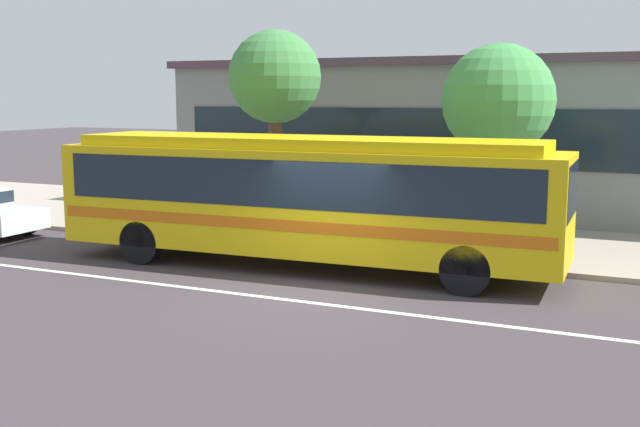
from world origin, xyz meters
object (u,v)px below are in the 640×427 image
(transit_bus, at_px, (305,192))
(pedestrian_walking_along_curb, at_px, (287,200))
(pedestrian_waiting_near_sign, at_px, (269,201))
(street_tree_mid_block, at_px, (498,102))
(bus_stop_sign, at_px, (462,185))
(street_tree_near_stop, at_px, (275,79))

(transit_bus, relative_size, pedestrian_walking_along_curb, 6.75)
(pedestrian_waiting_near_sign, relative_size, street_tree_mid_block, 0.33)
(transit_bus, xyz_separation_m, pedestrian_walking_along_curb, (-1.83, 2.68, -0.59))
(transit_bus, distance_m, bus_stop_sign, 3.56)
(pedestrian_walking_along_curb, bearing_deg, bus_stop_sign, -10.27)
(transit_bus, distance_m, street_tree_near_stop, 5.19)
(pedestrian_waiting_near_sign, height_order, street_tree_mid_block, street_tree_mid_block)
(transit_bus, height_order, street_tree_near_stop, street_tree_near_stop)
(street_tree_near_stop, bearing_deg, street_tree_mid_block, 4.15)
(transit_bus, bearing_deg, pedestrian_waiting_near_sign, 132.33)
(transit_bus, distance_m, street_tree_mid_block, 5.65)
(transit_bus, bearing_deg, bus_stop_sign, 30.31)
(pedestrian_waiting_near_sign, xyz_separation_m, street_tree_near_stop, (-0.40, 1.16, 3.18))
(bus_stop_sign, bearing_deg, transit_bus, -149.69)
(transit_bus, xyz_separation_m, street_tree_mid_block, (3.37, 4.08, 1.98))
(pedestrian_walking_along_curb, height_order, bus_stop_sign, bus_stop_sign)
(pedestrian_walking_along_curb, xyz_separation_m, bus_stop_sign, (4.90, -0.89, 0.72))
(pedestrian_waiting_near_sign, distance_m, street_tree_mid_block, 6.40)
(transit_bus, height_order, street_tree_mid_block, street_tree_mid_block)
(transit_bus, bearing_deg, pedestrian_walking_along_curb, 124.28)
(street_tree_mid_block, bearing_deg, pedestrian_walking_along_curb, -164.91)
(street_tree_near_stop, bearing_deg, pedestrian_waiting_near_sign, -71.09)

